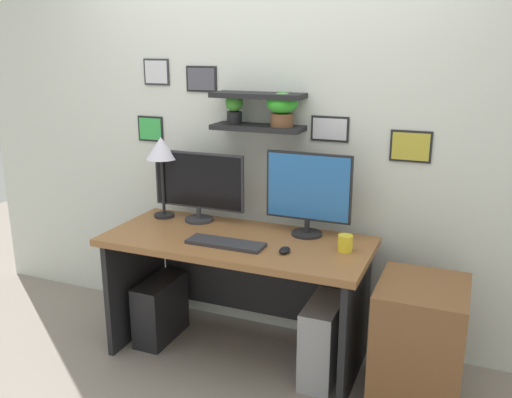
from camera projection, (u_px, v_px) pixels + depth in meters
The scene contains 12 objects.
ground_plane at pixel (238, 354), 3.32m from camera, with size 8.00×8.00×0.00m, color gray.
back_wall_assembly at pixel (265, 124), 3.34m from camera, with size 4.40×0.24×2.70m.
desk at pixel (241, 269), 3.22m from camera, with size 1.53×0.68×0.75m.
monitor_left at pixel (199, 184), 3.38m from camera, with size 0.61×0.18×0.44m.
monitor_right at pixel (308, 191), 3.11m from camera, with size 0.50×0.18×0.49m.
keyboard at pixel (226, 243), 3.01m from camera, with size 0.44×0.14×0.02m, color #2D2D33.
computer_mouse at pixel (285, 250), 2.90m from camera, with size 0.06×0.09×0.03m, color black.
desk_lamp at pixel (161, 153), 3.40m from camera, with size 0.20×0.20×0.52m.
coffee_mug at pixel (345, 243), 2.91m from camera, with size 0.08×0.08×0.09m, color yellow.
drawer_cabinet at pixel (419, 344), 2.81m from camera, with size 0.44×0.50×0.66m, color brown.
computer_tower_left at pixel (160, 309), 3.46m from camera, with size 0.18×0.40×0.39m, color black.
computer_tower_right at pixel (323, 340), 3.04m from camera, with size 0.18×0.40×0.46m, color #99999E.
Camera 1 is at (1.23, -2.68, 1.81)m, focal length 38.21 mm.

